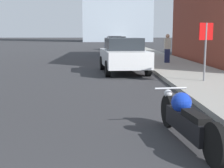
# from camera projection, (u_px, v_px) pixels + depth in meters

# --- Properties ---
(sidewalk) EXTENTS (3.19, 240.00, 0.15)m
(sidewalk) POSITION_uv_depth(u_px,v_px,m) (135.00, 48.00, 40.50)
(sidewalk) COLOR gray
(sidewalk) RESTS_ON ground_plane
(motorcycle) EXTENTS (0.63, 2.55, 0.81)m
(motorcycle) POSITION_uv_depth(u_px,v_px,m) (186.00, 119.00, 5.19)
(motorcycle) COLOR black
(motorcycle) RESTS_ON ground_plane
(parked_car_white) EXTENTS (2.28, 4.52, 1.65)m
(parked_car_white) POSITION_uv_depth(u_px,v_px,m) (123.00, 55.00, 14.69)
(parked_car_white) COLOR silver
(parked_car_white) RESTS_ON ground_plane
(parked_car_blue) EXTENTS (2.06, 4.61, 1.64)m
(parked_car_blue) POSITION_uv_depth(u_px,v_px,m) (116.00, 46.00, 27.24)
(parked_car_blue) COLOR #1E3899
(parked_car_blue) RESTS_ON ground_plane
(parked_car_black) EXTENTS (1.99, 3.87, 1.64)m
(parked_car_black) POSITION_uv_depth(u_px,v_px,m) (114.00, 43.00, 37.45)
(parked_car_black) COLOR black
(parked_car_black) RESTS_ON ground_plane
(stop_sign) EXTENTS (0.57, 0.26, 2.05)m
(stop_sign) POSITION_uv_depth(u_px,v_px,m) (206.00, 41.00, 11.00)
(stop_sign) COLOR slate
(stop_sign) RESTS_ON sidewalk
(pedestrian) EXTENTS (0.36, 0.24, 1.68)m
(pedestrian) POSITION_uv_depth(u_px,v_px,m) (167.00, 48.00, 18.40)
(pedestrian) COLOR #1E2347
(pedestrian) RESTS_ON sidewalk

